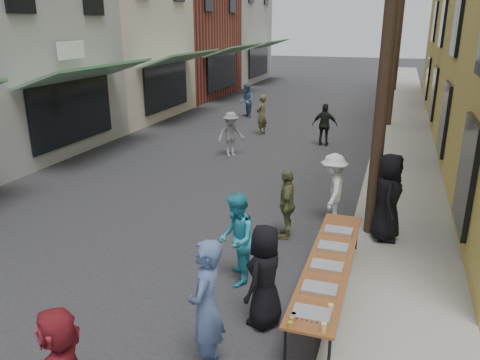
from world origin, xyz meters
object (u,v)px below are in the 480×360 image
Objects in this scene: utility_pole_near at (390,20)px; utility_pole_mid at (399,21)px; utility_pole_far at (401,22)px; guest_front_c at (236,239)px; serving_table at (329,262)px; guest_front_a at (265,276)px; catering_tray_sausage at (311,315)px; server at (388,197)px.

utility_pole_near and utility_pole_mid have the same top height.
utility_pole_far is at bearing 90.00° from utility_pole_near.
utility_pole_far reaches higher than guest_front_c.
serving_table is 2.43× the size of guest_front_a.
guest_front_a is at bearing 20.31° from guest_front_c.
catering_tray_sausage is 0.30× the size of guest_front_a.
guest_front_a is (-0.84, 0.71, 0.03)m from catering_tray_sausage.
utility_pole_near is 24.00m from utility_pole_far.
utility_pole_far is at bearing 88.93° from serving_table.
serving_table is at bearing 152.51° from guest_front_a.
utility_pole_near is 5.06m from guest_front_c.
utility_pole_mid is at bearing 153.62° from guest_front_c.
catering_tray_sausage is at bearing 64.19° from guest_front_a.
guest_front_a is 0.98× the size of guest_front_c.
guest_front_c is at bearing -127.42° from guest_front_a.
utility_pole_mid is at bearing 90.00° from utility_pole_near.
catering_tray_sausage is 1.10m from guest_front_a.
utility_pole_near is at bearing -90.00° from utility_pole_far.
catering_tray_sausage is (-0.00, -1.65, 0.08)m from serving_table.
catering_tray_sausage is at bearing -91.74° from utility_pole_mid.
server is (0.31, -24.27, -3.47)m from utility_pole_far.
guest_front_a is at bearing 139.99° from catering_tray_sausage.
serving_table is 1.66m from guest_front_c.
serving_table is at bearing -91.07° from utility_pole_far.
utility_pole_near is 5.44m from guest_front_a.
server is at bearing -89.26° from utility_pole_far.
serving_table is 1.65m from catering_tray_sausage.
guest_front_c reaches higher than catering_tray_sausage.
utility_pole_far is 5.36× the size of guest_front_c.
guest_front_c is at bearing -98.30° from utility_pole_mid.
catering_tray_sausage is 0.27× the size of server.
guest_front_a reaches higher than catering_tray_sausage.
utility_pole_mid is at bearing -170.66° from guest_front_a.
guest_front_c is at bearing 177.15° from serving_table.
guest_front_a is at bearing -92.76° from utility_pole_far.
utility_pole_far is at bearing 88.99° from catering_tray_sausage.
guest_front_c reaches higher than serving_table.
guest_front_a is at bearing -131.69° from serving_table.
utility_pole_near is at bearing -90.00° from utility_pole_mid.
utility_pole_far reaches higher than guest_front_a.
catering_tray_sausage is at bearing 25.60° from guest_front_c.
utility_pole_far is 28.73m from catering_tray_sausage.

